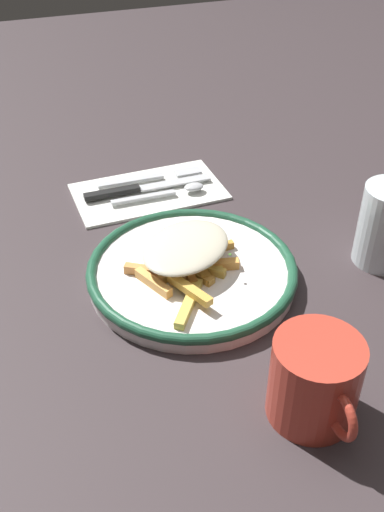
% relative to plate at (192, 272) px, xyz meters
% --- Properties ---
extents(ground_plane, '(2.60, 2.60, 0.00)m').
position_rel_plate_xyz_m(ground_plane, '(0.00, 0.00, -0.01)').
color(ground_plane, '#352C2E').
extents(plate, '(0.28, 0.28, 0.03)m').
position_rel_plate_xyz_m(plate, '(0.00, 0.00, 0.00)').
color(plate, white).
rests_on(plate, ground_plane).
extents(fries_heap, '(0.20, 0.16, 0.04)m').
position_rel_plate_xyz_m(fries_heap, '(-0.01, -0.00, 0.03)').
color(fries_heap, '#C58D3B').
rests_on(fries_heap, plate).
extents(napkin, '(0.14, 0.24, 0.01)m').
position_rel_plate_xyz_m(napkin, '(-0.23, 0.01, -0.01)').
color(napkin, white).
rests_on(napkin, ground_plane).
extents(fork, '(0.02, 0.18, 0.01)m').
position_rel_plate_xyz_m(fork, '(-0.26, 0.02, -0.00)').
color(fork, silver).
rests_on(fork, napkin).
extents(knife, '(0.02, 0.21, 0.01)m').
position_rel_plate_xyz_m(knife, '(-0.23, -0.01, -0.00)').
color(knife, black).
rests_on(knife, napkin).
extents(spoon, '(0.02, 0.15, 0.01)m').
position_rel_plate_xyz_m(spoon, '(-0.21, 0.04, -0.00)').
color(spoon, silver).
rests_on(spoon, napkin).
extents(coffee_mug, '(0.12, 0.09, 0.09)m').
position_rel_plate_xyz_m(coffee_mug, '(0.24, 0.04, 0.03)').
color(coffee_mug, '#BB3B2B').
rests_on(coffee_mug, ground_plane).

